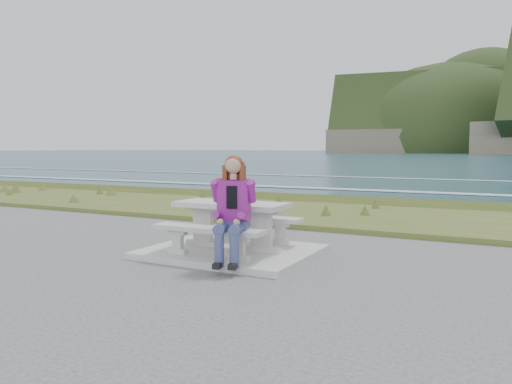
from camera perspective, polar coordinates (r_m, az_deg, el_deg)
concrete_slab at (r=8.08m, az=-2.82°, el=-6.82°), size 2.60×2.10×0.10m
picnic_table at (r=7.97m, az=-2.84°, el=-2.36°), size 1.80×0.75×0.75m
bench_landward at (r=7.41m, az=-5.56°, el=-4.76°), size 1.80×0.35×0.45m
bench_seaward at (r=8.61m, az=-0.49°, el=-3.38°), size 1.80×0.35×0.45m
grass_verge at (r=12.60m, az=8.69°, el=-2.83°), size 160.00×4.50×0.22m
shore_drop at (r=15.35m, az=12.16°, el=-1.48°), size 160.00×0.80×2.20m
ocean at (r=32.35m, az=20.12°, el=-1.42°), size 1600.00×1600.00×0.09m
seated_woman at (r=7.01m, az=-2.82°, el=-3.60°), size 0.63×0.86×1.51m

